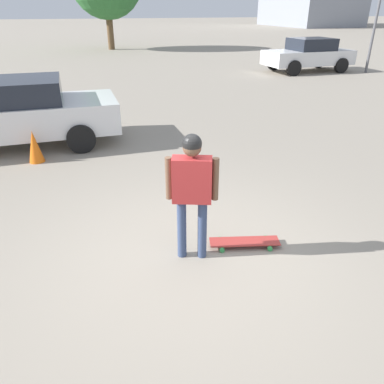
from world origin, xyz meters
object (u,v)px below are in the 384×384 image
(person, at_px, (192,183))
(skateboard, at_px, (244,242))
(car_parked_far, at_px, (309,55))
(traffic_cone, at_px, (35,147))
(car_parked_near, at_px, (10,113))

(person, distance_m, skateboard, 1.20)
(skateboard, distance_m, car_parked_far, 15.73)
(skateboard, xyz_separation_m, traffic_cone, (2.77, -4.04, 0.26))
(person, bearing_deg, skateboard, 20.01)
(traffic_cone, bearing_deg, car_parked_far, -144.07)
(car_parked_near, height_order, car_parked_far, car_parked_far)
(person, bearing_deg, car_parked_far, 72.58)
(skateboard, relative_size, traffic_cone, 1.46)
(car_parked_near, relative_size, car_parked_far, 1.09)
(person, height_order, skateboard, person)
(skateboard, bearing_deg, car_parked_near, -43.36)
(car_parked_near, bearing_deg, skateboard, 121.94)
(car_parked_far, height_order, traffic_cone, car_parked_far)
(person, distance_m, car_parked_near, 5.82)
(car_parked_near, bearing_deg, car_parked_far, -149.04)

